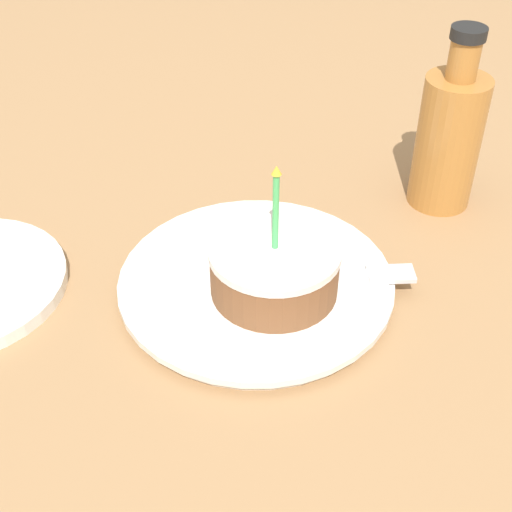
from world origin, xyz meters
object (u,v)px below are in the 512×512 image
(plate, at_px, (256,283))
(cake_slice, at_px, (274,268))
(fork, at_px, (343,275))
(bottle, at_px, (449,137))

(plate, height_order, cake_slice, cake_slice)
(fork, relative_size, bottle, 0.66)
(plate, xyz_separation_m, fork, (0.07, 0.05, 0.01))
(fork, bearing_deg, plate, -141.88)
(plate, relative_size, bottle, 1.31)
(cake_slice, height_order, fork, cake_slice)
(plate, bearing_deg, fork, 38.12)
(fork, distance_m, bottle, 0.21)
(bottle, bearing_deg, fork, -88.94)
(cake_slice, relative_size, bottle, 0.67)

